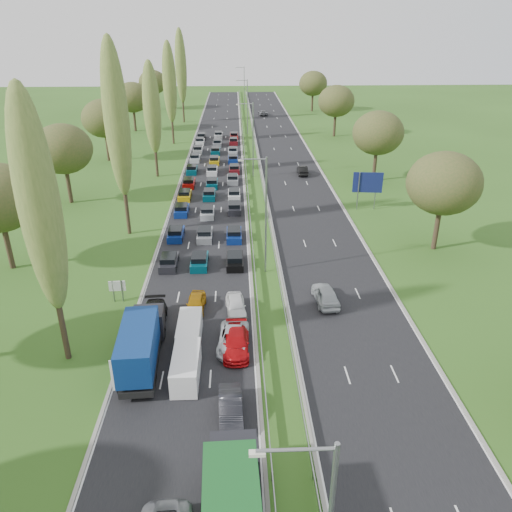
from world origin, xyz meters
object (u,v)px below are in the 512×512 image
object	(u,v)px
blue_lorry	(141,344)
white_van_front	(186,365)
info_sign	(117,288)
direction_sign	(368,184)
near_car_3	(154,317)
white_van_rear	(190,330)

from	to	relation	value
blue_lorry	white_van_front	xyz separation A→B (m)	(3.39, -1.49, -0.94)
info_sign	direction_sign	world-z (taller)	direction_sign
near_car_3	white_van_rear	world-z (taller)	white_van_rear
blue_lorry	direction_sign	bearing A→B (deg)	50.24
info_sign	direction_sign	size ratio (longest dim) A/B	0.40
info_sign	blue_lorry	bearing A→B (deg)	-68.45
blue_lorry	white_van_front	world-z (taller)	blue_lorry
blue_lorry	direction_sign	size ratio (longest dim) A/B	1.70
blue_lorry	info_sign	distance (m)	10.39
white_van_rear	info_sign	size ratio (longest dim) A/B	2.20
blue_lorry	direction_sign	world-z (taller)	direction_sign
info_sign	white_van_rear	bearing A→B (deg)	-42.40
white_van_rear	info_sign	xyz separation A→B (m)	(-7.08, 6.46, 0.42)
blue_lorry	direction_sign	distance (m)	41.90
near_car_3	white_van_front	xyz separation A→B (m)	(3.34, -6.97, 0.22)
white_van_front	white_van_rear	world-z (taller)	white_van_front
white_van_rear	near_car_3	bearing A→B (deg)	144.57
white_van_front	white_van_rear	distance (m)	4.68
blue_lorry	info_sign	bearing A→B (deg)	108.44
info_sign	near_car_3	bearing A→B (deg)	-47.25
near_car_3	info_sign	xyz separation A→B (m)	(-3.85, 4.17, 0.60)
info_sign	white_van_front	bearing A→B (deg)	-57.13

